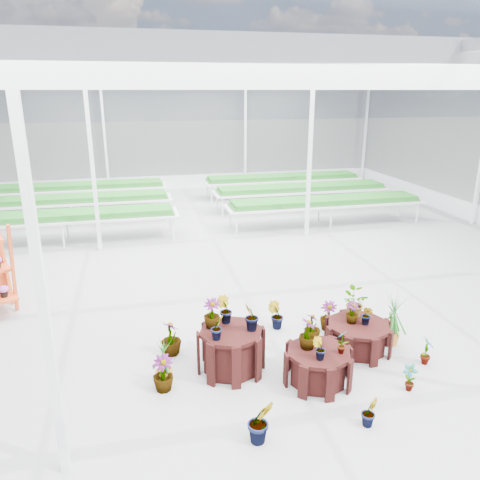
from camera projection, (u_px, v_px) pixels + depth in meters
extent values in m
plane|color=gray|center=(240.00, 300.00, 9.78)|extent=(24.00, 24.00, 0.00)
cylinder|color=black|center=(231.00, 350.00, 7.25)|extent=(1.07, 1.07, 0.69)
cylinder|color=black|center=(318.00, 366.00, 6.98)|extent=(1.03, 1.03, 0.53)
cylinder|color=black|center=(358.00, 337.00, 7.85)|extent=(1.12, 1.12, 0.49)
imported|color=#1E641E|center=(212.00, 314.00, 7.17)|extent=(0.34, 0.34, 0.47)
imported|color=#1E641E|center=(251.00, 317.00, 7.06)|extent=(0.32, 0.34, 0.48)
imported|color=#1E641E|center=(224.00, 310.00, 7.32)|extent=(0.31, 0.29, 0.44)
imported|color=#1E641E|center=(217.00, 327.00, 6.85)|extent=(0.27, 0.25, 0.39)
imported|color=#1E641E|center=(308.00, 333.00, 6.91)|extent=(0.27, 0.27, 0.48)
imported|color=#1E641E|center=(342.00, 341.00, 6.79)|extent=(0.24, 0.22, 0.38)
imported|color=#1E641E|center=(312.00, 327.00, 7.13)|extent=(0.33, 0.33, 0.45)
imported|color=#1E641E|center=(319.00, 349.00, 6.63)|extent=(0.23, 0.21, 0.34)
imported|color=#1E641E|center=(352.00, 313.00, 7.76)|extent=(0.21, 0.21, 0.37)
imported|color=#1E641E|center=(367.00, 315.00, 7.69)|extent=(0.22, 0.24, 0.35)
imported|color=#1E641E|center=(353.00, 303.00, 7.98)|extent=(0.55, 0.57, 0.49)
imported|color=#1E641E|center=(163.00, 373.00, 6.78)|extent=(0.38, 0.38, 0.55)
imported|color=#1E641E|center=(171.00, 338.00, 7.71)|extent=(0.48, 0.48, 0.60)
imported|color=#1E641E|center=(261.00, 421.00, 5.77)|extent=(0.34, 0.27, 0.61)
imported|color=#1E641E|center=(370.00, 411.00, 6.09)|extent=(0.29, 0.27, 0.41)
imported|color=#1E641E|center=(410.00, 377.00, 6.80)|extent=(0.23, 0.27, 0.42)
imported|color=#1E641E|center=(426.00, 350.00, 7.44)|extent=(0.27, 0.32, 0.50)
imported|color=#1E641E|center=(391.00, 317.00, 8.51)|extent=(0.22, 0.29, 0.51)
imported|color=#1E641E|center=(328.00, 316.00, 8.52)|extent=(0.43, 0.43, 0.54)
imported|color=#1E641E|center=(276.00, 315.00, 8.57)|extent=(0.36, 0.34, 0.52)
imported|color=#1E641E|center=(218.00, 333.00, 7.78)|extent=(0.24, 0.35, 0.67)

